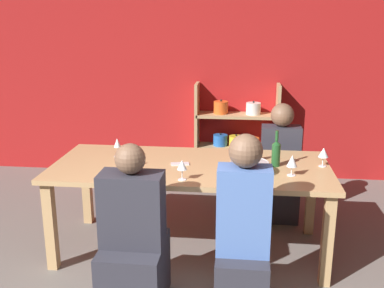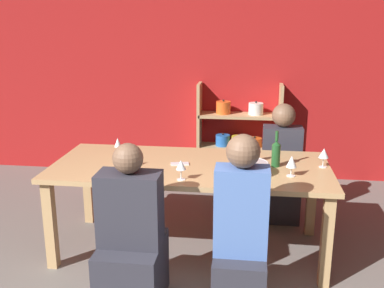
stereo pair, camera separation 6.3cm
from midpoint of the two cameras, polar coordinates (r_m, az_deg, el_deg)
wall_back_red at (r=5.59m, az=2.41°, el=9.48°), size 8.80×0.06×2.70m
shelf_unit at (r=5.53m, az=6.23°, el=0.39°), size 1.01×0.30×1.20m
dining_table at (r=3.76m, az=0.29°, el=-3.87°), size 2.29×1.02×0.78m
mixing_bowl at (r=3.53m, az=7.76°, el=-2.97°), size 0.30×0.30×0.10m
wine_bottle_green at (r=3.72m, az=11.10°, el=-1.12°), size 0.07×0.07×0.30m
wine_glass_red_a at (r=3.66m, az=-8.18°, el=-1.16°), size 0.08×0.08×0.17m
wine_glass_red_b at (r=3.52m, az=13.04°, el=-2.26°), size 0.08×0.08×0.16m
wine_glass_red_c at (r=3.84m, az=8.73°, el=-0.54°), size 0.06×0.06×0.16m
wine_glass_red_d at (r=3.80m, az=16.85°, el=-1.19°), size 0.08×0.08×0.16m
wine_glass_empty_a at (r=3.35m, az=-0.87°, el=-2.73°), size 0.08×0.08×0.15m
wine_glass_red_e at (r=3.98m, az=-8.96°, el=0.07°), size 0.07×0.07×0.16m
cell_phone at (r=3.74m, az=-1.09°, el=-2.53°), size 0.16×0.10×0.01m
person_near_a at (r=3.08m, az=6.72°, el=-12.97°), size 0.35×0.44×1.26m
person_far_a at (r=4.59m, az=11.56°, el=-3.92°), size 0.38×0.47×1.16m
person_near_b at (r=3.19m, az=-7.11°, el=-13.04°), size 0.42×0.53×1.18m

